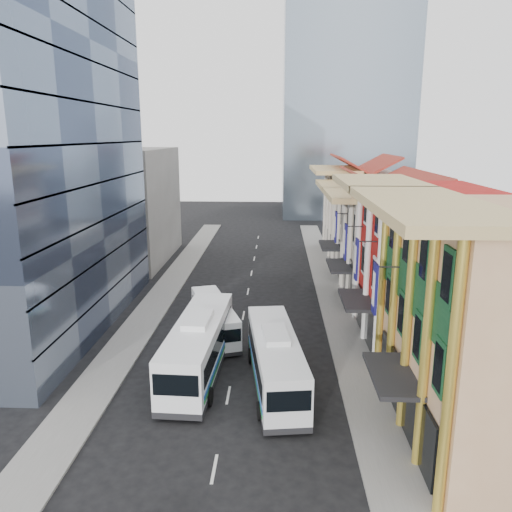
{
  "coord_description": "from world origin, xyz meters",
  "views": [
    {
      "loc": [
        2.89,
        -19.78,
        15.62
      ],
      "look_at": [
        1.12,
        22.07,
        5.45
      ],
      "focal_mm": 35.0,
      "sensor_mm": 36.0,
      "label": 1
    }
  ],
  "objects_px": {
    "shophouse_tan": "(490,326)",
    "office_tower": "(21,143)",
    "bus_left_near": "(199,345)",
    "bus_left_far": "(214,317)",
    "bus_right": "(275,359)"
  },
  "relations": [
    {
      "from": "office_tower",
      "to": "bus_right",
      "type": "distance_m",
      "value": 25.72
    },
    {
      "from": "bus_left_far",
      "to": "bus_right",
      "type": "xyz_separation_m",
      "value": [
        4.88,
        -8.14,
        0.35
      ]
    },
    {
      "from": "shophouse_tan",
      "to": "bus_left_far",
      "type": "relative_size",
      "value": 1.48
    },
    {
      "from": "shophouse_tan",
      "to": "office_tower",
      "type": "xyz_separation_m",
      "value": [
        -31.0,
        14.0,
        9.0
      ]
    },
    {
      "from": "bus_left_near",
      "to": "office_tower",
      "type": "bearing_deg",
      "value": 153.98
    },
    {
      "from": "bus_left_near",
      "to": "bus_left_far",
      "type": "xyz_separation_m",
      "value": [
        0.24,
        6.53,
        -0.5
      ]
    },
    {
      "from": "shophouse_tan",
      "to": "bus_left_near",
      "type": "xyz_separation_m",
      "value": [
        -16.24,
        5.94,
        -3.98
      ]
    },
    {
      "from": "bus_left_near",
      "to": "bus_left_far",
      "type": "bearing_deg",
      "value": 90.51
    },
    {
      "from": "bus_right",
      "to": "office_tower",
      "type": "bearing_deg",
      "value": 146.8
    },
    {
      "from": "shophouse_tan",
      "to": "bus_left_far",
      "type": "bearing_deg",
      "value": 142.08
    },
    {
      "from": "shophouse_tan",
      "to": "bus_right",
      "type": "xyz_separation_m",
      "value": [
        -11.12,
        4.32,
        -4.14
      ]
    },
    {
      "from": "office_tower",
      "to": "bus_left_near",
      "type": "distance_m",
      "value": 21.24
    },
    {
      "from": "shophouse_tan",
      "to": "bus_left_far",
      "type": "height_order",
      "value": "shophouse_tan"
    },
    {
      "from": "shophouse_tan",
      "to": "bus_left_near",
      "type": "height_order",
      "value": "shophouse_tan"
    },
    {
      "from": "shophouse_tan",
      "to": "bus_right",
      "type": "height_order",
      "value": "shophouse_tan"
    }
  ]
}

